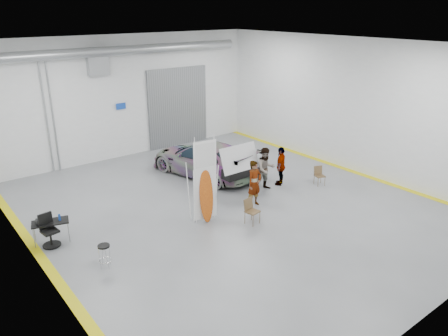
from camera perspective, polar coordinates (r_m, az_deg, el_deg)
ground at (r=16.87m, az=0.66°, el=-4.94°), size 16.00×16.00×0.00m
room_shell at (r=17.46m, az=-3.29°, el=9.99°), size 14.02×16.18×6.01m
sedan_car at (r=19.67m, az=-2.65°, el=1.21°), size 3.25×5.64×1.53m
person_a at (r=16.60m, az=3.99°, el=-2.02°), size 0.70×0.49×1.81m
person_b at (r=18.10m, az=5.46°, el=-0.11°), size 1.03×0.87×1.82m
person_c at (r=18.71m, az=7.43°, el=0.28°), size 1.04×0.88×1.69m
surfboard_display at (r=15.22m, az=-2.29°, el=-2.60°), size 0.89×0.32×3.16m
folding_chair_near at (r=15.47m, az=3.69°, el=-6.29°), size 0.49×0.51×0.91m
folding_chair_far at (r=19.14m, az=12.34°, el=-1.46°), size 0.48×0.51×0.81m
shop_stool at (r=13.46m, az=-15.31°, el=-11.05°), size 0.37×0.37×0.73m
work_table at (r=15.19m, az=-22.00°, el=-6.58°), size 1.25×0.87×0.93m
office_chair at (r=15.08m, az=-21.84°, el=-7.79°), size 0.57×0.57×1.07m
trunk_lid at (r=17.61m, az=1.84°, el=1.61°), size 1.79×1.09×0.04m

